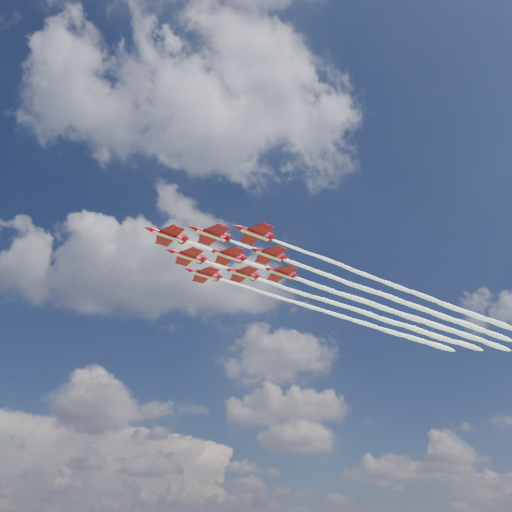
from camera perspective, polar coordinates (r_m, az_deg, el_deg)
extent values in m
cylinder|color=#AD091B|center=(130.33, -10.05, 2.36)|extent=(8.49, 5.48, 1.24)
cone|color=#AD091B|center=(128.63, -12.31, 3.12)|extent=(2.58, 2.18, 1.24)
cone|color=#AD091B|center=(132.12, -7.98, 1.67)|extent=(2.03, 1.81, 1.13)
ellipsoid|color=black|center=(129.90, -10.92, 2.85)|extent=(2.55, 2.04, 0.81)
cube|color=#AD091B|center=(130.48, -9.83, 2.27)|extent=(8.21, 10.83, 0.16)
cube|color=#AD091B|center=(131.84, -8.29, 1.77)|extent=(3.36, 4.32, 0.14)
cube|color=#AD091B|center=(132.46, -8.17, 2.12)|extent=(1.65, 1.02, 2.03)
cube|color=white|center=(130.02, -10.07, 2.16)|extent=(7.89, 5.01, 0.14)
cylinder|color=#AD091B|center=(128.50, -5.14, 2.49)|extent=(8.49, 5.48, 1.24)
cone|color=#AD091B|center=(126.38, -7.36, 3.27)|extent=(2.58, 2.18, 1.24)
cone|color=#AD091B|center=(130.69, -3.12, 1.78)|extent=(2.03, 1.81, 1.13)
ellipsoid|color=black|center=(127.91, -6.00, 2.99)|extent=(2.55, 2.04, 0.81)
cube|color=#AD091B|center=(128.70, -4.92, 2.39)|extent=(8.21, 10.83, 0.16)
cube|color=#AD091B|center=(130.36, -3.41, 1.89)|extent=(3.36, 4.32, 0.14)
cube|color=#AD091B|center=(131.00, -3.32, 2.23)|extent=(1.65, 1.02, 2.03)
cube|color=white|center=(128.20, -5.15, 2.28)|extent=(7.89, 5.01, 0.14)
cylinder|color=#AD091B|center=(138.64, -7.87, -0.01)|extent=(8.49, 5.48, 1.24)
cone|color=#AD091B|center=(136.68, -9.96, 0.67)|extent=(2.58, 2.18, 1.24)
cone|color=#AD091B|center=(140.67, -5.96, -0.63)|extent=(2.03, 1.81, 1.13)
ellipsoid|color=black|center=(138.09, -8.68, 0.44)|extent=(2.55, 2.04, 0.81)
cube|color=#AD091B|center=(138.82, -7.66, -0.10)|extent=(8.21, 10.83, 0.16)
cube|color=#AD091B|center=(140.36, -6.24, -0.54)|extent=(3.36, 4.32, 0.14)
cube|color=#AD091B|center=(140.96, -6.13, -0.21)|extent=(1.65, 1.02, 2.03)
cube|color=white|center=(138.36, -7.89, -0.21)|extent=(7.89, 5.01, 0.14)
cylinder|color=#AD091B|center=(127.65, -0.12, 2.60)|extent=(8.49, 5.48, 1.24)
cone|color=#AD091B|center=(125.10, -2.26, 3.39)|extent=(2.58, 2.18, 1.24)
cone|color=#AD091B|center=(130.22, 1.82, 1.88)|extent=(2.03, 1.81, 1.13)
ellipsoid|color=black|center=(126.89, -0.96, 3.11)|extent=(2.55, 2.04, 0.81)
cube|color=#AD091B|center=(127.88, 0.09, 2.50)|extent=(8.21, 10.83, 0.16)
cube|color=#AD091B|center=(129.83, 1.53, 1.99)|extent=(3.36, 4.32, 0.14)
cube|color=#AD091B|center=(130.49, 1.61, 2.33)|extent=(1.65, 1.02, 2.03)
cube|color=white|center=(127.34, -0.12, 2.39)|extent=(7.89, 5.01, 0.14)
cylinder|color=#AD091B|center=(137.21, -3.24, 0.08)|extent=(8.49, 5.48, 1.24)
cone|color=#AD091B|center=(134.84, -5.28, 0.77)|extent=(2.58, 2.18, 1.24)
cone|color=#AD091B|center=(139.60, -1.38, -0.55)|extent=(2.03, 1.81, 1.13)
ellipsoid|color=black|center=(136.50, -4.04, 0.53)|extent=(2.55, 2.04, 0.81)
cube|color=#AD091B|center=(137.43, -3.04, -0.01)|extent=(8.21, 10.83, 0.16)
cube|color=#AD091B|center=(139.24, -1.65, -0.46)|extent=(3.36, 4.32, 0.14)
cube|color=#AD091B|center=(139.85, -1.57, -0.12)|extent=(1.65, 1.02, 2.03)
cube|color=white|center=(136.92, -3.24, -0.13)|extent=(7.89, 5.01, 0.14)
cylinder|color=#AD091B|center=(147.35, -5.94, -2.11)|extent=(8.49, 5.48, 1.24)
cone|color=#AD091B|center=(145.15, -7.88, -1.50)|extent=(2.58, 2.18, 1.24)
cone|color=#AD091B|center=(149.58, -4.17, -2.66)|extent=(2.03, 1.81, 1.13)
ellipsoid|color=black|center=(146.69, -6.70, -1.69)|extent=(2.55, 2.04, 0.81)
cube|color=#AD091B|center=(147.55, -5.75, -2.19)|extent=(8.21, 10.83, 0.16)
cube|color=#AD091B|center=(149.24, -4.43, -2.58)|extent=(3.36, 4.32, 0.14)
cube|color=#AD091B|center=(149.81, -4.34, -2.26)|extent=(1.65, 1.02, 2.03)
cube|color=white|center=(147.08, -5.95, -2.30)|extent=(7.89, 5.01, 0.14)
cylinder|color=#AD091B|center=(136.68, 1.46, 0.16)|extent=(8.49, 5.48, 1.24)
cone|color=#AD091B|center=(133.93, -0.51, 0.86)|extent=(2.58, 2.18, 1.24)
cone|color=#AD091B|center=(139.43, 3.23, -0.46)|extent=(2.03, 1.81, 1.13)
ellipsoid|color=black|center=(135.82, 0.68, 0.62)|extent=(2.55, 2.04, 0.81)
cube|color=#AD091B|center=(136.94, 1.65, 0.08)|extent=(8.21, 10.83, 0.16)
cube|color=#AD091B|center=(139.01, 2.97, -0.37)|extent=(3.36, 4.32, 0.14)
cube|color=#AD091B|center=(139.65, 3.04, -0.04)|extent=(1.65, 1.02, 2.03)
cube|color=white|center=(136.39, 1.46, -0.04)|extent=(7.89, 5.01, 0.14)
cylinder|color=#AD091B|center=(146.26, -1.57, -2.04)|extent=(8.49, 5.48, 1.24)
cone|color=#AD091B|center=(143.68, -3.46, -1.43)|extent=(2.58, 2.18, 1.24)
cone|color=#AD091B|center=(148.83, 0.14, -2.59)|extent=(2.03, 1.81, 1.13)
ellipsoid|color=black|center=(145.45, -2.32, -1.63)|extent=(2.55, 2.04, 0.81)
cube|color=#AD091B|center=(146.50, -1.39, -2.12)|extent=(8.21, 10.83, 0.16)
cube|color=#AD091B|center=(148.44, -0.11, -2.51)|extent=(3.36, 4.32, 0.14)
cube|color=#AD091B|center=(149.03, -0.04, -2.19)|extent=(1.65, 1.02, 2.03)
cube|color=white|center=(145.99, -1.57, -2.24)|extent=(7.89, 5.01, 0.14)
cylinder|color=#AD091B|center=(146.02, 2.84, -1.96)|extent=(8.49, 5.48, 1.24)
cone|color=#AD091B|center=(143.09, 1.02, -1.36)|extent=(2.58, 2.18, 1.24)
cone|color=#AD091B|center=(148.92, 4.47, -2.51)|extent=(2.03, 1.81, 1.13)
ellipsoid|color=black|center=(145.08, 2.12, -1.55)|extent=(2.55, 2.04, 0.81)
cube|color=#AD091B|center=(146.30, 3.01, -2.04)|extent=(8.21, 10.83, 0.16)
cube|color=#AD091B|center=(148.48, 4.23, -2.43)|extent=(3.36, 4.32, 0.14)
cube|color=#AD091B|center=(149.09, 4.29, -2.11)|extent=(1.65, 1.02, 2.03)
cube|color=white|center=(145.75, 2.84, -2.16)|extent=(7.89, 5.01, 0.14)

